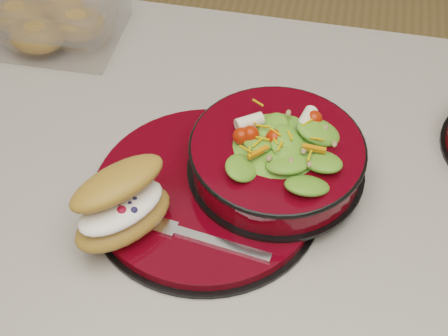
% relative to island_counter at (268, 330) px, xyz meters
% --- Properties ---
extents(island_counter, '(1.24, 0.74, 0.90)m').
position_rel_island_counter_xyz_m(island_counter, '(0.00, 0.00, 0.00)').
color(island_counter, silver).
rests_on(island_counter, ground).
extents(dinner_plate, '(0.31, 0.31, 0.02)m').
position_rel_island_counter_xyz_m(dinner_plate, '(-0.10, -0.05, 0.46)').
color(dinner_plate, black).
rests_on(dinner_plate, island_counter).
extents(salad_bowl, '(0.24, 0.24, 0.10)m').
position_rel_island_counter_xyz_m(salad_bowl, '(-0.02, -0.00, 0.50)').
color(salad_bowl, black).
rests_on(salad_bowl, dinner_plate).
extents(croissant, '(0.14, 0.16, 0.08)m').
position_rel_island_counter_xyz_m(croissant, '(-0.18, -0.13, 0.50)').
color(croissant, '#B47937').
rests_on(croissant, dinner_plate).
extents(fork, '(0.16, 0.04, 0.00)m').
position_rel_island_counter_xyz_m(fork, '(-0.09, -0.13, 0.47)').
color(fork, silver).
rests_on(fork, dinner_plate).
extents(pastry_box, '(0.24, 0.18, 0.09)m').
position_rel_island_counter_xyz_m(pastry_box, '(-0.44, 0.24, 0.49)').
color(pastry_box, white).
rests_on(pastry_box, island_counter).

